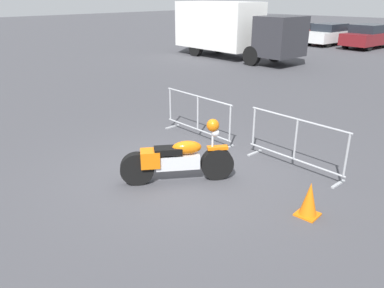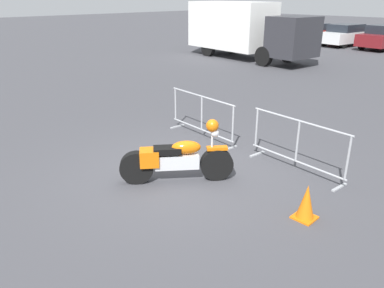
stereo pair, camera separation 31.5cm
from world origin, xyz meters
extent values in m
plane|color=#424247|center=(0.00, 0.00, 0.00)|extent=(120.00, 120.00, 0.00)
cylinder|color=black|center=(0.69, 0.32, 0.31)|extent=(0.53, 0.60, 0.63)
cylinder|color=black|center=(-0.27, -0.87, 0.31)|extent=(0.53, 0.60, 0.63)
cube|color=silver|center=(0.21, -0.27, 0.41)|extent=(0.70, 0.79, 0.28)
ellipsoid|color=orange|center=(0.32, -0.14, 0.69)|extent=(0.54, 0.59, 0.26)
cube|color=black|center=(0.10, -0.41, 0.65)|extent=(0.53, 0.57, 0.12)
cube|color=orange|center=(-0.11, -0.67, 0.51)|extent=(0.47, 0.47, 0.31)
cube|color=orange|center=(0.69, 0.32, 0.65)|extent=(0.35, 0.39, 0.06)
cylinder|color=silver|center=(0.62, 0.24, 0.78)|extent=(0.06, 0.06, 0.44)
sphere|color=silver|center=(0.65, 0.28, 0.95)|extent=(0.16, 0.16, 0.16)
sphere|color=orange|center=(0.62, 0.24, 1.10)|extent=(0.24, 0.24, 0.24)
cylinder|color=#9EA0A5|center=(-1.12, 1.77, 1.05)|extent=(2.24, 0.24, 0.04)
cylinder|color=#9EA0A5|center=(-1.12, 1.77, 0.20)|extent=(2.24, 0.24, 0.04)
cylinder|color=#9EA0A5|center=(-2.19, 1.86, 0.62)|extent=(0.05, 0.05, 0.85)
cylinder|color=#9EA0A5|center=(-1.12, 1.77, 0.62)|extent=(0.05, 0.05, 0.85)
cylinder|color=#9EA0A5|center=(-0.05, 1.67, 0.62)|extent=(0.05, 0.05, 0.85)
cube|color=#9EA0A5|center=(-2.12, 1.86, 0.01)|extent=(0.10, 0.44, 0.03)
cube|color=#9EA0A5|center=(-0.12, 1.67, 0.01)|extent=(0.10, 0.44, 0.03)
cylinder|color=#9EA0A5|center=(1.53, 1.77, 1.05)|extent=(2.24, 0.24, 0.04)
cylinder|color=#9EA0A5|center=(1.53, 1.77, 0.20)|extent=(2.24, 0.24, 0.04)
cylinder|color=#9EA0A5|center=(0.46, 1.86, 0.62)|extent=(0.05, 0.05, 0.85)
cylinder|color=#9EA0A5|center=(1.53, 1.77, 0.62)|extent=(0.05, 0.05, 0.85)
cylinder|color=#9EA0A5|center=(2.60, 1.67, 0.62)|extent=(0.05, 0.05, 0.85)
cube|color=#9EA0A5|center=(0.53, 1.86, 0.01)|extent=(0.10, 0.44, 0.03)
cube|color=#9EA0A5|center=(2.53, 1.67, 0.01)|extent=(0.10, 0.44, 0.03)
cube|color=white|center=(-9.22, 12.53, 1.73)|extent=(5.22, 2.82, 2.50)
cube|color=#2D2D33|center=(-4.95, 12.07, 1.43)|extent=(2.02, 2.36, 1.90)
cylinder|color=black|center=(-5.77, 13.13, 0.48)|extent=(0.98, 0.38, 0.96)
cylinder|color=black|center=(-5.98, 11.21, 0.48)|extent=(0.98, 0.38, 0.96)
cylinder|color=black|center=(-9.97, 13.58, 0.48)|extent=(0.98, 0.38, 0.96)
cylinder|color=black|center=(-10.17, 11.66, 0.48)|extent=(0.98, 0.38, 0.96)
cube|color=#B7BABF|center=(-11.99, 21.78, 0.61)|extent=(2.27, 4.45, 0.69)
cube|color=#1E232B|center=(-12.01, 21.64, 1.20)|extent=(1.87, 2.37, 0.50)
cylinder|color=black|center=(-12.54, 23.23, 0.32)|extent=(0.30, 0.66, 0.64)
cylinder|color=black|center=(-11.09, 23.04, 0.32)|extent=(0.30, 0.66, 0.64)
cylinder|color=black|center=(-12.89, 20.52, 0.32)|extent=(0.30, 0.66, 0.64)
cylinder|color=black|center=(-11.44, 20.34, 0.32)|extent=(0.30, 0.66, 0.64)
cube|color=#B21E19|center=(-9.35, 22.27, 0.57)|extent=(2.13, 4.18, 0.65)
cube|color=#1E232B|center=(-9.37, 22.14, 1.13)|extent=(1.75, 2.23, 0.47)
cylinder|color=black|center=(-9.86, 23.63, 0.30)|extent=(0.28, 0.62, 0.60)
cylinder|color=black|center=(-8.50, 23.46, 0.30)|extent=(0.28, 0.62, 0.60)
cylinder|color=black|center=(-10.19, 21.09, 0.30)|extent=(0.28, 0.62, 0.60)
cylinder|color=black|center=(-8.83, 20.91, 0.30)|extent=(0.28, 0.62, 0.60)
cube|color=white|center=(-6.71, 21.99, 0.61)|extent=(2.29, 4.50, 0.70)
cube|color=#1E232B|center=(-6.73, 21.84, 1.21)|extent=(1.88, 2.39, 0.50)
cylinder|color=black|center=(-7.26, 23.45, 0.32)|extent=(0.30, 0.66, 0.64)
cylinder|color=black|center=(-5.80, 23.26, 0.32)|extent=(0.30, 0.66, 0.64)
cylinder|color=black|center=(-7.62, 20.72, 0.32)|extent=(0.30, 0.66, 0.64)
cylinder|color=black|center=(-6.16, 20.53, 0.32)|extent=(0.30, 0.66, 0.64)
cylinder|color=black|center=(-5.02, 20.77, 0.34)|extent=(0.32, 0.70, 0.67)
cube|color=orange|center=(2.60, 0.31, 0.01)|extent=(0.34, 0.34, 0.03)
cone|color=orange|center=(2.60, 0.31, 0.31)|extent=(0.28, 0.28, 0.56)
camera|label=1|loc=(4.76, -4.79, 3.33)|focal=35.00mm
camera|label=2|loc=(4.99, -4.57, 3.33)|focal=35.00mm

